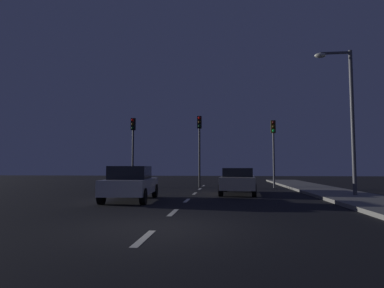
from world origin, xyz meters
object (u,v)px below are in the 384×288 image
street_lamp_right (346,108)px  car_stopped_ahead (238,181)px  traffic_signal_left (133,139)px  traffic_signal_right (273,140)px  car_adjacent_lane (131,183)px  traffic_signal_center (199,137)px

street_lamp_right → car_stopped_ahead: bearing=161.4°
traffic_signal_left → traffic_signal_right: (10.28, -0.00, -0.21)m
street_lamp_right → car_adjacent_lane: bearing=-167.5°
traffic_signal_left → street_lamp_right: (12.66, -7.38, 0.72)m
traffic_signal_left → traffic_signal_right: bearing=-0.0°
traffic_signal_left → car_adjacent_lane: traffic_signal_left is taller
traffic_signal_left → street_lamp_right: size_ratio=0.72×
traffic_signal_left → traffic_signal_right: size_ratio=1.07×
traffic_signal_left → car_adjacent_lane: (2.70, -9.59, -2.81)m
traffic_signal_center → car_stopped_ahead: (2.54, -5.66, -2.89)m
car_adjacent_lane → street_lamp_right: 10.80m
traffic_signal_right → car_stopped_ahead: bearing=-116.0°
traffic_signal_center → car_adjacent_lane: bearing=-103.4°
traffic_signal_left → traffic_signal_center: size_ratio=0.99×
traffic_signal_right → car_adjacent_lane: bearing=-128.3°
car_stopped_ahead → traffic_signal_right: bearing=64.0°
traffic_signal_center → car_stopped_ahead: bearing=-65.8°
car_adjacent_lane → car_stopped_ahead: bearing=39.2°
car_stopped_ahead → traffic_signal_center: bearing=114.2°
traffic_signal_center → traffic_signal_right: size_ratio=1.08×
car_adjacent_lane → traffic_signal_right: bearing=51.7°
traffic_signal_left → car_adjacent_lane: 10.35m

